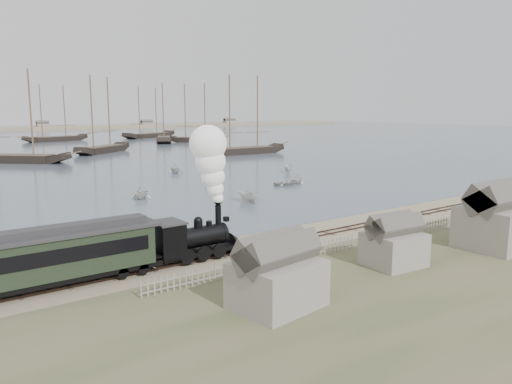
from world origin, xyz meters
TOP-DOWN VIEW (x-y plane):
  - ground at (0.00, 0.00)m, footprint 600.00×600.00m
  - rail_track at (0.00, -2.00)m, footprint 120.00×1.80m
  - picket_fence_west at (-6.50, -7.00)m, footprint 19.00×0.10m
  - picket_fence_east at (12.50, -7.50)m, footprint 15.00×0.10m
  - shed_left at (-10.00, -13.00)m, footprint 5.00×4.00m
  - shed_mid at (2.00, -12.00)m, footprint 4.00×3.50m
  - shed_right at (13.00, -14.00)m, footprint 6.00×5.00m
  - locomotive at (-7.98, -2.00)m, footprint 8.07×3.01m
  - passenger_coach at (-20.20, -2.00)m, footprint 14.96×2.88m
  - beached_dinghy at (-5.59, 1.25)m, footprint 3.70×4.69m
  - rowboat_1 at (-1.92, 25.20)m, footprint 3.95×4.08m
  - rowboat_2 at (7.85, 15.15)m, footprint 3.71×1.44m
  - rowboat_3 at (20.39, 22.87)m, footprint 3.48×4.13m
  - rowboat_4 at (23.19, 23.29)m, footprint 3.26×3.50m
  - rowboat_5 at (30.65, 34.42)m, footprint 3.67×3.49m
  - rowboat_7 at (13.63, 45.90)m, footprint 3.46×3.03m
  - schooner_2 at (-5.67, 82.13)m, footprint 20.40×19.70m
  - schooner_3 at (17.82, 94.83)m, footprint 18.95×16.42m
  - schooner_4 at (45.94, 69.62)m, footprint 22.24×5.37m
  - schooner_5 at (57.47, 115.07)m, footprint 15.21×16.80m
  - schooner_8 at (20.27, 149.67)m, footprint 23.07×10.13m
  - schooner_9 at (56.58, 151.21)m, footprint 26.10×16.39m
  - schooner_10 at (49.34, 123.39)m, footprint 14.50×22.51m

SIDE VIEW (x-z plane):
  - ground at x=0.00m, z-range 0.00..0.00m
  - picket_fence_west at x=-6.50m, z-range -0.60..0.60m
  - picket_fence_east at x=12.50m, z-range -0.60..0.60m
  - shed_left at x=-10.00m, z-range -2.05..2.05m
  - shed_mid at x=2.00m, z-range -1.80..1.80m
  - shed_right at x=13.00m, z-range -2.55..2.55m
  - rail_track at x=0.00m, z-range -0.04..0.12m
  - rowboat_3 at x=20.39m, z-range 0.06..0.79m
  - beached_dinghy at x=-5.59m, z-range 0.00..0.88m
  - rowboat_5 at x=30.65m, z-range 0.06..1.48m
  - rowboat_2 at x=7.85m, z-range 0.06..1.49m
  - rowboat_4 at x=23.19m, z-range 0.06..1.57m
  - rowboat_1 at x=-1.92m, z-range 0.06..1.70m
  - rowboat_7 at x=13.63m, z-range 0.06..1.81m
  - passenger_coach at x=-20.20m, z-range 0.47..4.10m
  - locomotive at x=-7.98m, z-range -0.40..9.66m
  - schooner_2 at x=-5.67m, z-range 0.06..20.06m
  - schooner_3 at x=17.82m, z-range 0.06..20.06m
  - schooner_4 at x=45.94m, z-range 0.06..20.06m
  - schooner_5 at x=57.47m, z-range 0.06..20.06m
  - schooner_8 at x=20.27m, z-range 0.06..20.06m
  - schooner_9 at x=56.58m, z-range 0.06..20.06m
  - schooner_10 at x=49.34m, z-range 0.06..20.06m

